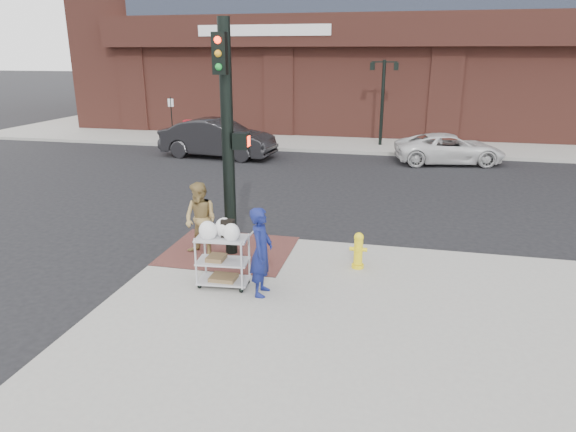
% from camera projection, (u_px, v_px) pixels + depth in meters
% --- Properties ---
extents(ground, '(220.00, 220.00, 0.00)m').
position_uv_depth(ground, '(242.00, 275.00, 10.79)').
color(ground, black).
rests_on(ground, ground).
extents(sidewalk_far, '(65.00, 36.00, 0.15)m').
position_uv_depth(sidewalk_far, '(535.00, 115.00, 37.87)').
color(sidewalk_far, gray).
rests_on(sidewalk_far, ground).
extents(brick_curb_ramp, '(2.80, 2.40, 0.01)m').
position_uv_depth(brick_curb_ramp, '(229.00, 250.00, 11.71)').
color(brick_curb_ramp, '#4E2824').
rests_on(brick_curb_ramp, sidewalk_near).
extents(lamp_post, '(1.32, 0.22, 4.00)m').
position_uv_depth(lamp_post, '(383.00, 93.00, 24.44)').
color(lamp_post, black).
rests_on(lamp_post, sidewalk_far).
extents(parking_sign, '(0.05, 0.05, 2.20)m').
position_uv_depth(parking_sign, '(172.00, 119.00, 26.14)').
color(parking_sign, black).
rests_on(parking_sign, sidewalk_far).
extents(traffic_signal_pole, '(0.61, 0.51, 5.00)m').
position_uv_depth(traffic_signal_pole, '(228.00, 134.00, 10.75)').
color(traffic_signal_pole, black).
rests_on(traffic_signal_pole, sidewalk_near).
extents(woman_blue, '(0.41, 0.62, 1.68)m').
position_uv_depth(woman_blue, '(261.00, 252.00, 9.38)').
color(woman_blue, navy).
rests_on(woman_blue, sidewalk_near).
extents(pedestrian_tan, '(0.96, 0.85, 1.65)m').
position_uv_depth(pedestrian_tan, '(201.00, 220.00, 11.24)').
color(pedestrian_tan, '#987D47').
rests_on(pedestrian_tan, sidewalk_near).
extents(sedan_dark, '(5.24, 2.25, 1.68)m').
position_uv_depth(sedan_dark, '(218.00, 138.00, 22.73)').
color(sedan_dark, black).
rests_on(sedan_dark, ground).
extents(minivan_white, '(4.78, 2.88, 1.24)m').
position_uv_depth(minivan_white, '(449.00, 149.00, 21.50)').
color(minivan_white, silver).
rests_on(minivan_white, ground).
extents(utility_cart, '(1.02, 0.63, 1.35)m').
position_uv_depth(utility_cart, '(223.00, 257.00, 9.76)').
color(utility_cart, '#AEAFB4').
rests_on(utility_cart, sidewalk_near).
extents(fire_hydrant, '(0.37, 0.26, 0.78)m').
position_uv_depth(fire_hydrant, '(358.00, 250.00, 10.68)').
color(fire_hydrant, yellow).
rests_on(fire_hydrant, sidewalk_near).
extents(newsbox_red, '(0.45, 0.41, 1.05)m').
position_uv_depth(newsbox_red, '(189.00, 130.00, 26.15)').
color(newsbox_red, red).
rests_on(newsbox_red, sidewalk_far).
extents(newsbox_yellow, '(0.51, 0.48, 1.04)m').
position_uv_depth(newsbox_yellow, '(203.00, 130.00, 26.39)').
color(newsbox_yellow, '#C98D16').
rests_on(newsbox_yellow, sidewalk_far).
extents(newsbox_blue, '(0.54, 0.51, 1.07)m').
position_uv_depth(newsbox_blue, '(208.00, 130.00, 26.24)').
color(newsbox_blue, '#173997').
rests_on(newsbox_blue, sidewalk_far).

